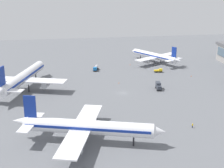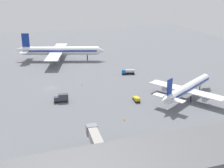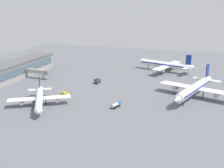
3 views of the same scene
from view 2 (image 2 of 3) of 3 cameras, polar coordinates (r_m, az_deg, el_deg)
name	(u,v)px [view 2 (image 2 of 3)]	position (r m, az deg, el deg)	size (l,w,h in m)	color
ground	(50,88)	(138.33, -11.41, -0.73)	(288.00, 288.00, 0.00)	slate
airplane_at_gate	(60,51)	(180.27, -9.67, 6.10)	(50.57, 41.49, 15.80)	white
airplane_distant	(187,88)	(126.61, 13.79, -0.75)	(35.34, 29.63, 12.00)	white
catering_truck	(62,98)	(122.03, -9.34, -2.56)	(5.79, 2.75, 3.30)	black
pushback_tractor	(137,99)	(121.78, 4.59, -2.77)	(2.64, 4.59, 1.90)	black
fuel_truck	(128,72)	(154.05, 3.01, 2.33)	(6.58, 3.70, 2.50)	black
jet_bridge	(97,143)	(83.50, -2.81, -10.78)	(4.04, 17.83, 6.74)	#9E9993
safety_cone_near_gate	(82,85)	(139.58, -5.58, -0.10)	(0.44, 0.44, 0.60)	#EA590C
safety_cone_mid_apron	(164,86)	(139.50, 9.55, -0.29)	(0.44, 0.44, 0.60)	#EA590C
safety_cone_far_side	(124,120)	(106.22, 2.33, -6.65)	(0.44, 0.44, 0.60)	#EA590C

